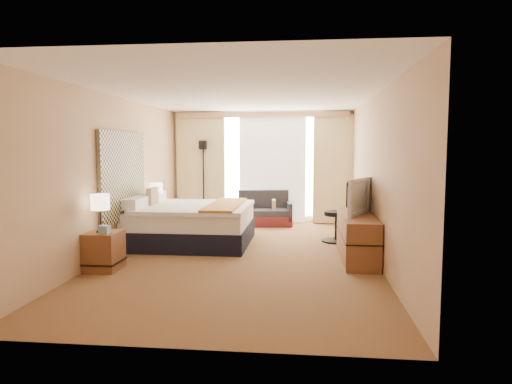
# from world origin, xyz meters

# --- Properties ---
(floor) EXTENTS (4.20, 7.00, 0.02)m
(floor) POSITION_xyz_m (0.00, 0.00, 0.00)
(floor) COLOR #502116
(floor) RESTS_ON ground
(ceiling) EXTENTS (4.20, 7.00, 0.02)m
(ceiling) POSITION_xyz_m (0.00, 0.00, 2.60)
(ceiling) COLOR white
(ceiling) RESTS_ON wall_back
(wall_back) EXTENTS (4.20, 0.02, 2.60)m
(wall_back) POSITION_xyz_m (0.00, 3.50, 1.30)
(wall_back) COLOR #D8AF84
(wall_back) RESTS_ON ground
(wall_front) EXTENTS (4.20, 0.02, 2.60)m
(wall_front) POSITION_xyz_m (0.00, -3.50, 1.30)
(wall_front) COLOR #D8AF84
(wall_front) RESTS_ON ground
(wall_left) EXTENTS (0.02, 7.00, 2.60)m
(wall_left) POSITION_xyz_m (-2.10, 0.00, 1.30)
(wall_left) COLOR #D8AF84
(wall_left) RESTS_ON ground
(wall_right) EXTENTS (0.02, 7.00, 2.60)m
(wall_right) POSITION_xyz_m (2.10, 0.00, 1.30)
(wall_right) COLOR #D8AF84
(wall_right) RESTS_ON ground
(headboard) EXTENTS (0.06, 1.85, 1.50)m
(headboard) POSITION_xyz_m (-2.06, 0.20, 1.28)
(headboard) COLOR black
(headboard) RESTS_ON wall_left
(nightstand_left) EXTENTS (0.45, 0.52, 0.55)m
(nightstand_left) POSITION_xyz_m (-1.87, -1.05, 0.28)
(nightstand_left) COLOR brown
(nightstand_left) RESTS_ON floor
(nightstand_right) EXTENTS (0.45, 0.52, 0.55)m
(nightstand_right) POSITION_xyz_m (-1.87, 1.45, 0.28)
(nightstand_right) COLOR brown
(nightstand_right) RESTS_ON floor
(media_dresser) EXTENTS (0.50, 1.80, 0.70)m
(media_dresser) POSITION_xyz_m (1.83, 0.00, 0.35)
(media_dresser) COLOR brown
(media_dresser) RESTS_ON floor
(window) EXTENTS (2.30, 0.02, 2.30)m
(window) POSITION_xyz_m (0.25, 3.47, 1.32)
(window) COLOR white
(window) RESTS_ON wall_back
(curtains) EXTENTS (4.12, 0.19, 2.56)m
(curtains) POSITION_xyz_m (-0.00, 3.39, 1.41)
(curtains) COLOR #F6E7AD
(curtains) RESTS_ON floor
(bed) EXTENTS (2.11, 1.93, 1.03)m
(bed) POSITION_xyz_m (-1.06, 0.85, 0.38)
(bed) COLOR black
(bed) RESTS_ON floor
(loveseat) EXTENTS (1.32, 0.81, 0.78)m
(loveseat) POSITION_xyz_m (0.09, 3.04, 0.26)
(loveseat) COLOR maroon
(loveseat) RESTS_ON floor
(floor_lamp) EXTENTS (0.24, 0.24, 1.92)m
(floor_lamp) POSITION_xyz_m (-1.37, 3.30, 1.36)
(floor_lamp) COLOR black
(floor_lamp) RESTS_ON floor
(desk_chair) EXTENTS (0.55, 0.55, 1.13)m
(desk_chair) POSITION_xyz_m (1.66, 1.30, 0.50)
(desk_chair) COLOR black
(desk_chair) RESTS_ON floor
(lamp_left) EXTENTS (0.26, 0.26, 0.55)m
(lamp_left) POSITION_xyz_m (-1.88, -1.10, 0.97)
(lamp_left) COLOR black
(lamp_left) RESTS_ON nightstand_left
(lamp_right) EXTENTS (0.25, 0.25, 0.52)m
(lamp_right) POSITION_xyz_m (-1.89, 1.41, 0.95)
(lamp_right) COLOR black
(lamp_right) RESTS_ON nightstand_right
(tissue_box) EXTENTS (0.13, 0.13, 0.12)m
(tissue_box) POSITION_xyz_m (-1.79, -1.19, 0.61)
(tissue_box) COLOR #80A4C6
(tissue_box) RESTS_ON nightstand_left
(telephone) EXTENTS (0.19, 0.15, 0.07)m
(telephone) POSITION_xyz_m (-1.80, 1.41, 0.59)
(telephone) COLOR black
(telephone) RESTS_ON nightstand_right
(television) EXTENTS (0.54, 0.96, 0.58)m
(television) POSITION_xyz_m (1.78, 0.09, 0.99)
(television) COLOR black
(television) RESTS_ON media_dresser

